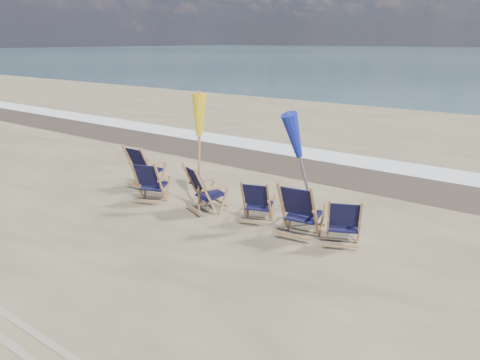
{
  "coord_description": "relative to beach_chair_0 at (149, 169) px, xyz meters",
  "views": [
    {
      "loc": [
        5.14,
        -4.66,
        3.48
      ],
      "look_at": [
        0.0,
        2.2,
        0.9
      ],
      "focal_mm": 35.0,
      "sensor_mm": 36.0,
      "label": 1
    }
  ],
  "objects": [
    {
      "name": "surf_foam",
      "position": [
        2.97,
        5.73,
        -0.55
      ],
      "size": [
        200.0,
        1.4,
        0.01
      ],
      "primitive_type": "cube",
      "color": "silver",
      "rests_on": "ground"
    },
    {
      "name": "wet_sand_strip",
      "position": [
        2.97,
        4.23,
        -0.55
      ],
      "size": [
        200.0,
        2.6,
        0.0
      ],
      "primitive_type": "cube",
      "color": "#42362A",
      "rests_on": "ground"
    },
    {
      "name": "beach_chair_0",
      "position": [
        0.0,
        0.0,
        0.0
      ],
      "size": [
        0.71,
        0.8,
        1.1
      ],
      "primitive_type": null,
      "rotation": [
        0.0,
        0.0,
        3.15
      ],
      "color": "black",
      "rests_on": "ground"
    },
    {
      "name": "beach_chair_1",
      "position": [
        0.92,
        -0.53,
        -0.05
      ],
      "size": [
        0.84,
        0.89,
        1.0
      ],
      "primitive_type": null,
      "rotation": [
        0.0,
        0.0,
        3.49
      ],
      "color": "black",
      "rests_on": "ground"
    },
    {
      "name": "beach_chair_2",
      "position": [
        2.2,
        -0.51,
        -0.03
      ],
      "size": [
        0.9,
        0.95,
        1.05
      ],
      "primitive_type": null,
      "rotation": [
        0.0,
        0.0,
        2.76
      ],
      "color": "black",
      "rests_on": "ground"
    },
    {
      "name": "beach_chair_3",
      "position": [
        3.48,
        -0.12,
        -0.09
      ],
      "size": [
        0.77,
        0.82,
        0.92
      ],
      "primitive_type": null,
      "rotation": [
        0.0,
        0.0,
        3.48
      ],
      "color": "black",
      "rests_on": "ground"
    },
    {
      "name": "beach_chair_4",
      "position": [
        4.56,
        -0.31,
        0.0
      ],
      "size": [
        0.81,
        0.88,
        1.1
      ],
      "primitive_type": null,
      "rotation": [
        0.0,
        0.0,
        3.27
      ],
      "color": "black",
      "rests_on": "ground"
    },
    {
      "name": "beach_chair_5",
      "position": [
        5.31,
        -0.1,
        -0.08
      ],
      "size": [
        0.83,
        0.87,
        0.94
      ],
      "primitive_type": null,
      "rotation": [
        0.0,
        0.0,
        3.57
      ],
      "color": "black",
      "rests_on": "ground"
    },
    {
      "name": "umbrella_yellow",
      "position": [
        1.86,
        -0.29,
        1.34
      ],
      "size": [
        0.3,
        0.3,
        2.43
      ],
      "color": "#986C44",
      "rests_on": "ground"
    },
    {
      "name": "umbrella_blue",
      "position": [
        4.04,
        0.21,
        1.24
      ],
      "size": [
        0.3,
        0.3,
        2.33
      ],
      "color": "#A5A5AD",
      "rests_on": "ground"
    }
  ]
}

